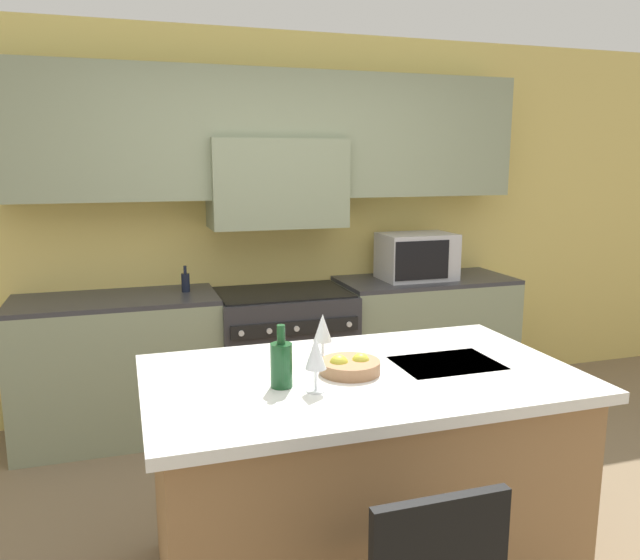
# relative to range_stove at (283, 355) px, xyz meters

# --- Properties ---
(back_cabinetry) EXTENTS (10.00, 0.46, 2.70)m
(back_cabinetry) POSITION_rel_range_stove_xyz_m (-0.00, 0.27, 1.14)
(back_cabinetry) COLOR #DBC166
(back_cabinetry) RESTS_ON ground_plane
(back_counter) EXTENTS (3.52, 0.62, 0.94)m
(back_counter) POSITION_rel_range_stove_xyz_m (-0.00, 0.02, 0.01)
(back_counter) COLOR gray
(back_counter) RESTS_ON ground_plane
(range_stove) EXTENTS (0.93, 0.70, 0.92)m
(range_stove) POSITION_rel_range_stove_xyz_m (0.00, 0.00, 0.00)
(range_stove) COLOR #2D2D33
(range_stove) RESTS_ON ground_plane
(microwave) EXTENTS (0.53, 0.38, 0.34)m
(microwave) POSITION_rel_range_stove_xyz_m (1.03, 0.02, 0.65)
(microwave) COLOR #B7B7BC
(microwave) RESTS_ON back_counter
(kitchen_island) EXTENTS (1.78, 1.05, 0.94)m
(kitchen_island) POSITION_rel_range_stove_xyz_m (-0.12, -1.80, 0.02)
(kitchen_island) COLOR olive
(kitchen_island) RESTS_ON ground_plane
(wine_bottle) EXTENTS (0.09, 0.09, 0.25)m
(wine_bottle) POSITION_rel_range_stove_xyz_m (-0.48, -1.86, 0.58)
(wine_bottle) COLOR #194723
(wine_bottle) RESTS_ON kitchen_island
(wine_glass_near) EXTENTS (0.08, 0.08, 0.21)m
(wine_glass_near) POSITION_rel_range_stove_xyz_m (-0.37, -1.95, 0.63)
(wine_glass_near) COLOR white
(wine_glass_near) RESTS_ON kitchen_island
(wine_glass_far) EXTENTS (0.08, 0.08, 0.21)m
(wine_glass_far) POSITION_rel_range_stove_xyz_m (-0.23, -1.61, 0.63)
(wine_glass_far) COLOR white
(wine_glass_far) RESTS_ON kitchen_island
(fruit_bowl) EXTENTS (0.25, 0.25, 0.08)m
(fruit_bowl) POSITION_rel_range_stove_xyz_m (-0.17, -1.79, 0.51)
(fruit_bowl) COLOR #996B47
(fruit_bowl) RESTS_ON kitchen_island
(oil_bottle_on_counter) EXTENTS (0.06, 0.06, 0.18)m
(oil_bottle_on_counter) POSITION_rel_range_stove_xyz_m (-0.65, 0.07, 0.55)
(oil_bottle_on_counter) COLOR black
(oil_bottle_on_counter) RESTS_ON back_counter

